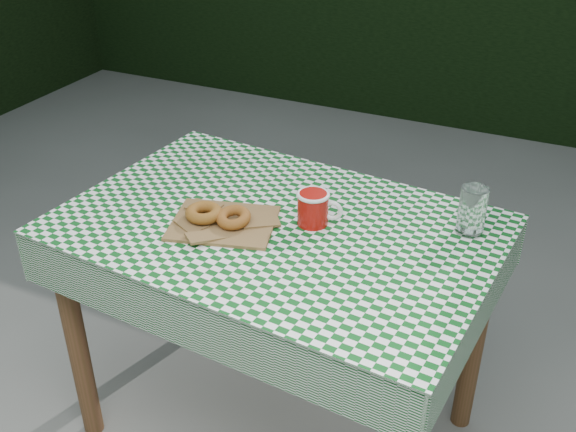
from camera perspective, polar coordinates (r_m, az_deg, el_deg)
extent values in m
cube|color=brown|center=(2.00, -0.90, -10.03)|extent=(1.18, 0.85, 0.75)
cube|color=#0B4816|center=(1.78, -1.00, -0.71)|extent=(1.21, 0.87, 0.01)
cube|color=olive|center=(1.77, -5.52, -0.53)|extent=(0.32, 0.28, 0.01)
torus|color=brown|center=(1.78, -7.17, 0.27)|extent=(0.11, 0.11, 0.03)
torus|color=brown|center=(1.75, -4.66, -0.12)|extent=(0.10, 0.10, 0.03)
cylinder|color=white|center=(1.77, 15.40, 0.45)|extent=(0.09, 0.09, 0.13)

